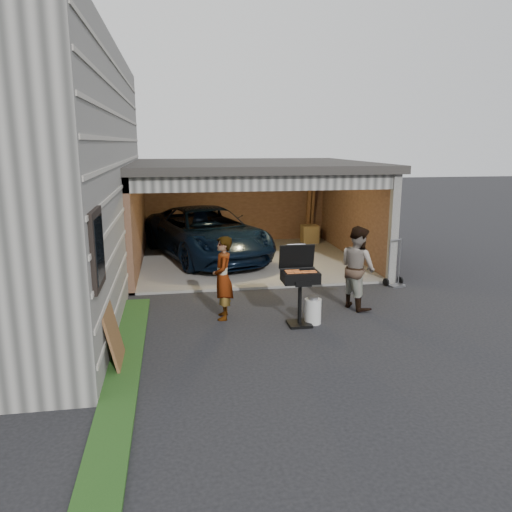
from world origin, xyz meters
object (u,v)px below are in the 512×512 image
(hand_truck, at_px, (395,277))
(propane_tank, at_px, (313,311))
(bbq_grill, at_px, (300,279))
(minivan, at_px, (206,235))
(man, at_px, (358,267))
(woman, at_px, (223,278))
(plywood_panel, at_px, (114,337))

(hand_truck, bearing_deg, propane_tank, -156.00)
(bbq_grill, distance_m, hand_truck, 3.78)
(minivan, distance_m, hand_truck, 5.68)
(man, bearing_deg, hand_truck, -65.46)
(minivan, height_order, woman, woman)
(man, height_order, propane_tank, man)
(woman, height_order, bbq_grill, woman)
(propane_tank, height_order, hand_truck, hand_truck)
(woman, xyz_separation_m, plywood_panel, (-1.90, -1.88, -0.35))
(minivan, xyz_separation_m, woman, (-0.03, -5.24, 0.08))
(bbq_grill, height_order, propane_tank, bbq_grill)
(man, bearing_deg, plywood_panel, 95.33)
(minivan, distance_m, man, 5.77)
(woman, bearing_deg, propane_tank, 75.82)
(man, xyz_separation_m, hand_truck, (1.52, 1.42, -0.65))
(propane_tank, bearing_deg, woman, 161.32)
(propane_tank, distance_m, plywood_panel, 3.82)
(minivan, distance_m, plywood_panel, 7.39)
(bbq_grill, bearing_deg, hand_truck, 36.69)
(woman, height_order, hand_truck, woman)
(minivan, bearing_deg, man, -78.51)
(minivan, height_order, bbq_grill, bbq_grill)
(bbq_grill, bearing_deg, man, 28.89)
(man, relative_size, bbq_grill, 1.15)
(bbq_grill, bearing_deg, woman, 157.02)
(woman, xyz_separation_m, hand_truck, (4.38, 1.63, -0.61))
(woman, bearing_deg, bbq_grill, 71.52)
(woman, height_order, plywood_panel, woman)
(woman, distance_m, man, 2.86)
(plywood_panel, bearing_deg, hand_truck, 29.17)
(plywood_panel, bearing_deg, man, 23.70)
(minivan, xyz_separation_m, propane_tank, (1.65, -5.81, -0.50))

